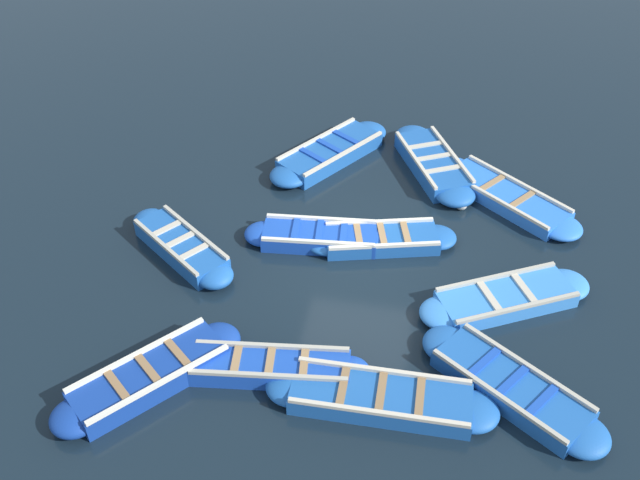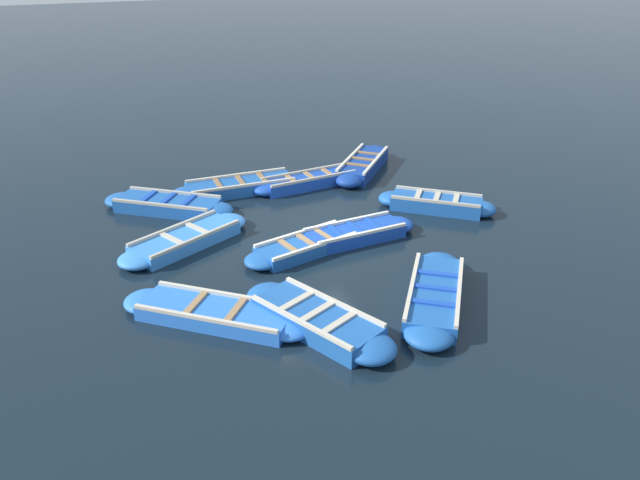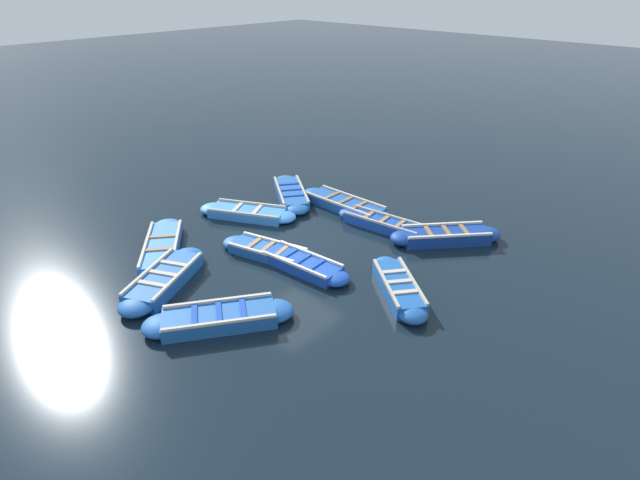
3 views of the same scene
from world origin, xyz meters
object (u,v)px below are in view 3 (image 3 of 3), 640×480
boat_mid_row (162,247)px  buoy_orange_near (193,253)px  boat_stern_in (446,236)px  boat_alongside (302,264)px  boat_centre (384,224)px  boat_end_of_row (291,194)px  boat_outer_right (399,287)px  boat_far_corner (247,213)px  boat_tucked (219,318)px  boat_bow_out (345,205)px  boat_inner_gap (268,251)px  boat_broadside (164,279)px

boat_mid_row → buoy_orange_near: (-0.99, -0.47, -0.01)m
boat_stern_in → boat_alongside: 4.89m
boat_centre → boat_end_of_row: bearing=4.7°
boat_outer_right → boat_far_corner: 6.74m
boat_mid_row → boat_alongside: 4.54m
boat_mid_row → boat_alongside: bearing=-150.2°
boat_outer_right → boat_stern_in: bearing=-80.0°
boat_tucked → buoy_orange_near: (3.30, -1.46, -0.05)m
boat_alongside → boat_outer_right: bearing=-162.3°
boat_bow_out → buoy_orange_near: boat_bow_out is taller
boat_outer_right → boat_inner_gap: 4.26m
boat_bow_out → boat_centre: bearing=171.3°
boat_bow_out → boat_tucked: (-2.18, 7.30, 0.02)m
boat_mid_row → buoy_orange_near: bearing=-154.5°
boat_bow_out → boat_alongside: (-1.83, 4.06, -0.00)m
boat_centre → boat_end_of_row: (4.18, 0.34, 0.00)m
boat_alongside → boat_stern_in: bearing=-116.6°
boat_stern_in → boat_inner_gap: size_ratio=0.99×
boat_stern_in → boat_inner_gap: 5.74m
boat_outer_right → buoy_orange_near: boat_outer_right is taller
boat_centre → boat_broadside: bearing=71.3°
boat_stern_in → boat_inner_gap: boat_stern_in is taller
boat_stern_in → boat_alongside: bearing=63.4°
boat_bow_out → buoy_orange_near: bearing=79.1°
boat_broadside → boat_alongside: boat_broadside is taller
boat_broadside → boat_bow_out: bearing=-92.9°
boat_centre → boat_bow_out: boat_centre is taller
boat_stern_in → boat_bow_out: boat_stern_in is taller
boat_tucked → boat_inner_gap: bearing=-61.4°
boat_stern_in → boat_bow_out: size_ratio=0.82×
boat_bow_out → boat_far_corner: (2.10, 2.88, -0.01)m
boat_inner_gap → boat_end_of_row: 4.48m
boat_end_of_row → boat_far_corner: 2.23m
buoy_orange_near → boat_centre: bearing=-119.4°
boat_bow_out → boat_tucked: bearing=106.6°
boat_far_corner → boat_inner_gap: bearing=152.7°
boat_alongside → buoy_orange_near: bearing=31.1°
boat_bow_out → boat_stern_in: bearing=-175.6°
boat_stern_in → boat_mid_row: (6.12, 6.62, -0.05)m
boat_outer_right → boat_tucked: 4.81m
boat_inner_gap → boat_broadside: bearing=74.1°
boat_broadside → boat_far_corner: 4.74m
boat_tucked → buoy_orange_near: 3.61m
boat_outer_right → boat_bow_out: boat_outer_right is taller
boat_inner_gap → boat_far_corner: bearing=-27.3°
boat_inner_gap → boat_centre: (-1.49, -3.92, 0.02)m
boat_end_of_row → boat_tucked: bearing=123.3°
boat_stern_in → boat_mid_row: bearing=47.3°
boat_end_of_row → boat_inner_gap: bearing=126.9°
boat_outer_right → boat_alongside: bearing=17.7°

